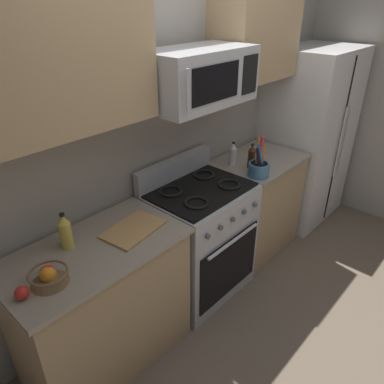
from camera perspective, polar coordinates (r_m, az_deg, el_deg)
The scene contains 16 objects.
ground_plane at distance 2.95m, azimuth 11.67°, elevation -19.95°, with size 16.00×16.00×0.00m, color #6B5B4C.
wall_back at distance 2.76m, azimuth -4.40°, elevation 9.81°, with size 8.00×0.10×2.60m, color #9E998E.
counter_left at distance 2.47m, azimuth -13.69°, elevation -16.80°, with size 1.06×0.59×0.91m.
range_oven at distance 2.92m, azimuth 1.17°, elevation -7.33°, with size 0.76×0.63×1.09m.
counter_right at distance 3.46m, azimuth 9.83°, elevation -1.80°, with size 0.80×0.59×0.91m.
refrigerator at distance 3.98m, azimuth 17.45°, elevation 8.08°, with size 0.89×0.70×1.75m.
microwave at distance 2.42m, azimuth 1.00°, elevation 17.49°, with size 0.77×0.44×0.35m.
upper_cabinets_left at distance 1.91m, azimuth -21.75°, elevation 18.86°, with size 1.05×0.34×0.72m.
upper_cabinets_right at distance 3.09m, azimuth 9.89°, elevation 23.37°, with size 0.79×0.34×0.72m.
utensil_crock at distance 2.91m, azimuth 10.34°, elevation 3.64°, with size 0.16×0.16×0.34m.
fruit_basket at distance 1.99m, azimuth -21.39°, elevation -12.06°, with size 0.20×0.20×0.10m.
apple_loose at distance 1.96m, azimuth -24.94°, elevation -14.04°, with size 0.07×0.07×0.07m, color red.
cutting_board at distance 2.27m, azimuth -9.07°, elevation -5.72°, with size 0.37×0.24×0.02m, color tan.
bottle_oil at distance 2.17m, azimuth -19.09°, elevation -5.93°, with size 0.07×0.07×0.23m.
bottle_vinegar at distance 3.08m, azimuth 6.39°, elevation 5.82°, with size 0.06×0.06×0.20m.
bottle_soy at distance 3.05m, azimuth 9.26°, elevation 5.41°, with size 0.06×0.06×0.20m.
Camera 1 is at (-1.79, -0.87, 2.18)m, focal length 34.31 mm.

